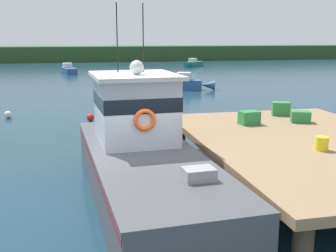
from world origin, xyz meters
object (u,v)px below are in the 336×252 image
(crate_stack_near_edge, at_px, (249,118))
(bait_bucket, at_px, (322,144))
(moored_boat_far_right, at_px, (179,84))
(moored_boat_far_left, at_px, (68,70))
(main_fishing_boat, at_px, (141,155))
(crate_single_far, at_px, (281,109))
(mooring_buoy_spare_mooring, at_px, (90,117))
(crate_stack_mid_dock, at_px, (301,117))
(moored_boat_mid_harbor, at_px, (194,64))
(mooring_buoy_outer, at_px, (8,115))

(crate_stack_near_edge, distance_m, bait_bucket, 3.32)
(moored_boat_far_right, bearing_deg, moored_boat_far_left, 116.82)
(main_fishing_boat, xyz_separation_m, moored_boat_far_left, (-2.15, 37.07, -0.62))
(crate_single_far, height_order, mooring_buoy_spare_mooring, crate_single_far)
(crate_stack_near_edge, bearing_deg, crate_single_far, 35.11)
(moored_boat_far_right, height_order, moored_boat_far_left, moored_boat_far_right)
(mooring_buoy_spare_mooring, bearing_deg, crate_stack_near_edge, -58.50)
(crate_stack_mid_dock, bearing_deg, mooring_buoy_spare_mooring, 129.84)
(main_fishing_boat, distance_m, crate_single_far, 6.44)
(crate_stack_near_edge, xyz_separation_m, mooring_buoy_spare_mooring, (-4.70, 7.67, -1.23))
(moored_boat_mid_harbor, bearing_deg, crate_single_far, -101.98)
(main_fishing_boat, distance_m, mooring_buoy_outer, 12.33)
(crate_stack_mid_dock, relative_size, moored_boat_far_right, 0.12)
(bait_bucket, xyz_separation_m, moored_boat_far_right, (1.93, 21.79, -0.92))
(bait_bucket, xyz_separation_m, moored_boat_far_left, (-6.43, 38.32, -0.98))
(crate_stack_mid_dock, height_order, crate_stack_near_edge, crate_stack_near_edge)
(mooring_buoy_spare_mooring, bearing_deg, moored_boat_far_right, 56.76)
(bait_bucket, xyz_separation_m, mooring_buoy_outer, (-9.10, 12.57, -1.19))
(crate_stack_near_edge, bearing_deg, mooring_buoy_spare_mooring, 121.50)
(moored_boat_far_left, xyz_separation_m, mooring_buoy_outer, (-2.67, -25.75, -0.20))
(crate_stack_mid_dock, height_order, crate_single_far, crate_single_far)
(crate_stack_mid_dock, height_order, mooring_buoy_spare_mooring, crate_stack_mid_dock)
(crate_stack_mid_dock, xyz_separation_m, crate_stack_near_edge, (-1.76, 0.07, 0.03))
(bait_bucket, bearing_deg, main_fishing_boat, 163.67)
(moored_boat_far_right, height_order, mooring_buoy_outer, moored_boat_far_right)
(main_fishing_boat, height_order, bait_bucket, main_fishing_boat)
(crate_stack_near_edge, distance_m, moored_boat_mid_harbor, 43.59)
(moored_boat_far_right, bearing_deg, crate_stack_near_edge, -97.39)
(moored_boat_far_right, bearing_deg, bait_bucket, -95.05)
(crate_stack_mid_dock, relative_size, crate_single_far, 1.00)
(crate_stack_mid_dock, distance_m, bait_bucket, 3.46)
(crate_stack_near_edge, bearing_deg, mooring_buoy_outer, 132.90)
(mooring_buoy_spare_mooring, bearing_deg, mooring_buoy_outer, 157.64)
(crate_single_far, distance_m, bait_bucket, 4.68)
(crate_stack_near_edge, bearing_deg, moored_boat_far_right, 82.61)
(moored_boat_far_right, xyz_separation_m, mooring_buoy_outer, (-11.03, -9.22, -0.27))
(crate_stack_near_edge, relative_size, mooring_buoy_spare_mooring, 1.69)
(moored_boat_mid_harbor, bearing_deg, moored_boat_far_right, -108.69)
(moored_boat_mid_harbor, xyz_separation_m, moored_boat_far_right, (-8.05, -23.80, 0.06))
(crate_stack_mid_dock, distance_m, moored_boat_far_left, 35.96)
(bait_bucket, bearing_deg, mooring_buoy_spare_mooring, 115.28)
(moored_boat_far_left, distance_m, mooring_buoy_outer, 25.89)
(moored_boat_far_left, bearing_deg, crate_stack_near_edge, -80.35)
(main_fishing_boat, bearing_deg, moored_boat_far_left, 93.31)
(crate_stack_near_edge, xyz_separation_m, moored_boat_far_right, (2.40, 18.51, -0.96))
(crate_stack_mid_dock, height_order, mooring_buoy_outer, crate_stack_mid_dock)
(moored_boat_mid_harbor, bearing_deg, mooring_buoy_spare_mooring, -113.63)
(crate_stack_near_edge, distance_m, mooring_buoy_spare_mooring, 9.08)
(bait_bucket, bearing_deg, crate_stack_near_edge, 98.23)
(main_fishing_boat, bearing_deg, mooring_buoy_spare_mooring, 95.24)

